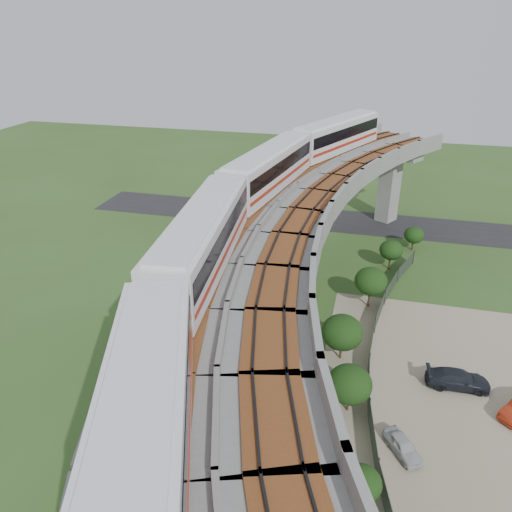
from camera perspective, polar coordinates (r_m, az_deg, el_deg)
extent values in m
plane|color=#365220|center=(40.23, 0.38, -10.96)|extent=(160.00, 160.00, 0.00)
cube|color=gray|center=(38.43, 21.07, -15.02)|extent=(18.00, 26.00, 0.04)
cube|color=#232326|center=(66.32, 6.64, 4.29)|extent=(60.00, 8.00, 0.03)
cube|color=#99968E|center=(66.20, 14.94, 7.39)|extent=(2.86, 2.93, 8.40)
cube|color=#99968E|center=(64.92, 15.42, 11.41)|extent=(7.21, 5.74, 1.20)
cube|color=#99968E|center=(46.72, 4.56, 0.51)|extent=(2.35, 2.51, 8.40)
cube|color=#99968E|center=(44.90, 4.77, 6.07)|extent=(7.31, 3.58, 1.20)
cube|color=#99968E|center=(29.60, -2.86, -16.35)|extent=(2.35, 2.51, 8.40)
cube|color=#99968E|center=(26.63, -3.09, -8.65)|extent=(7.31, 3.58, 1.20)
cube|color=gray|center=(59.58, 12.65, 11.47)|extent=(16.42, 20.91, 0.80)
cube|color=gray|center=(61.44, 9.15, 13.05)|extent=(8.66, 17.08, 1.00)
cube|color=gray|center=(57.55, 16.55, 11.48)|extent=(8.66, 17.08, 1.00)
cube|color=brown|center=(60.50, 10.84, 12.30)|extent=(10.68, 18.08, 0.12)
cube|color=black|center=(60.47, 10.85, 12.41)|extent=(9.69, 17.59, 0.12)
cube|color=brown|center=(58.51, 14.61, 11.48)|extent=(10.68, 18.08, 0.12)
cube|color=black|center=(58.48, 14.62, 11.60)|extent=(9.69, 17.59, 0.12)
cube|color=gray|center=(43.40, 4.24, 6.78)|extent=(11.77, 20.03, 0.80)
cube|color=gray|center=(44.61, -1.00, 8.59)|extent=(3.22, 18.71, 1.00)
cube|color=gray|center=(42.02, 9.87, 7.12)|extent=(3.22, 18.71, 1.00)
cube|color=brown|center=(43.97, 1.53, 7.73)|extent=(5.44, 19.05, 0.12)
cube|color=black|center=(43.93, 1.53, 7.88)|extent=(4.35, 18.88, 0.12)
cube|color=brown|center=(42.64, 7.07, 6.96)|extent=(5.44, 19.05, 0.12)
cube|color=black|center=(42.60, 7.08, 7.11)|extent=(4.35, 18.88, 0.12)
cube|color=gray|center=(27.18, -2.77, -5.36)|extent=(11.77, 20.03, 0.80)
cube|color=gray|center=(27.63, -11.68, -3.22)|extent=(3.22, 18.71, 1.00)
cube|color=gray|center=(26.51, 6.46, -4.13)|extent=(3.22, 18.71, 1.00)
cube|color=brown|center=(27.32, -7.37, -4.27)|extent=(5.44, 19.05, 0.12)
cube|color=black|center=(27.26, -7.39, -4.05)|extent=(4.35, 18.88, 0.12)
cube|color=brown|center=(26.75, 1.90, -4.75)|extent=(5.44, 19.05, 0.12)
cube|color=black|center=(26.69, 1.90, -4.53)|extent=(4.35, 18.88, 0.12)
cube|color=white|center=(16.60, -12.84, -20.28)|extent=(7.69, 15.02, 3.20)
cube|color=white|center=(15.44, -13.47, -15.86)|extent=(6.92, 14.13, 0.22)
cube|color=black|center=(16.28, -13.00, -19.17)|extent=(7.54, 14.47, 1.15)
cube|color=#B32711|center=(17.14, -12.58, -22.03)|extent=(7.54, 14.47, 0.30)
cube|color=black|center=(17.66, -12.34, -23.59)|extent=(6.16, 12.63, 0.28)
cube|color=white|center=(29.38, -6.05, 1.93)|extent=(4.18, 15.19, 3.20)
cube|color=white|center=(28.74, -6.20, 5.03)|extent=(3.57, 14.39, 0.22)
cube|color=black|center=(29.20, -6.09, 2.73)|extent=(4.18, 14.60, 1.15)
cube|color=#B32711|center=(29.69, -5.98, 0.60)|extent=(4.18, 14.60, 0.30)
cube|color=black|center=(29.99, -5.92, -0.63)|extent=(3.16, 12.88, 0.28)
cube|color=white|center=(43.36, 1.50, 9.93)|extent=(4.93, 15.24, 3.20)
cube|color=white|center=(42.93, 1.53, 12.11)|extent=(4.28, 14.41, 0.22)
cube|color=black|center=(43.24, 1.51, 10.50)|extent=(4.90, 14.65, 1.15)
cube|color=#B32711|center=(43.57, 1.49, 8.98)|extent=(4.90, 14.65, 0.30)
cube|color=black|center=(43.78, 1.48, 8.09)|extent=(3.80, 12.89, 0.28)
cube|color=white|center=(57.13, 9.24, 13.47)|extent=(8.35, 14.86, 3.20)
cube|color=white|center=(56.80, 9.37, 15.15)|extent=(7.56, 13.96, 0.22)
cube|color=black|center=(57.03, 9.27, 13.91)|extent=(8.17, 14.33, 1.15)
cube|color=#B32711|center=(57.28, 9.19, 12.74)|extent=(8.17, 14.33, 0.30)
cube|color=black|center=(57.44, 9.14, 12.05)|extent=(6.74, 12.48, 0.28)
cylinder|color=#2D382D|center=(55.91, 17.58, -0.18)|extent=(0.08, 0.08, 1.50)
cube|color=#2D382D|center=(53.76, 16.73, -1.12)|extent=(1.69, 4.77, 1.40)
cylinder|color=#2D382D|center=(51.61, 15.93, -2.18)|extent=(0.08, 0.08, 1.50)
cube|color=#2D382D|center=(49.46, 15.20, -3.35)|extent=(1.23, 4.91, 1.40)
cylinder|color=#2D382D|center=(47.32, 14.53, -4.67)|extent=(0.08, 0.08, 1.50)
cube|color=#2D382D|center=(45.20, 13.95, -6.13)|extent=(0.75, 4.99, 1.40)
cylinder|color=#2D382D|center=(43.11, 13.46, -7.77)|extent=(0.08, 0.08, 1.50)
cube|color=#2D382D|center=(41.05, 13.09, -9.60)|extent=(0.27, 5.04, 1.40)
cylinder|color=#2D382D|center=(39.04, 12.85, -11.64)|extent=(0.08, 0.08, 1.50)
cube|color=#2D382D|center=(37.09, 12.76, -13.92)|extent=(0.27, 5.04, 1.40)
cylinder|color=#2D382D|center=(35.21, 12.86, -16.46)|extent=(0.08, 0.08, 1.50)
cube|color=#2D382D|center=(33.42, 13.19, -19.28)|extent=(0.75, 4.99, 1.40)
cylinder|color=#2D382D|center=(31.73, 13.81, -22.42)|extent=(0.08, 0.08, 1.50)
cube|color=#2D382D|center=(30.18, 14.76, -25.88)|extent=(1.23, 4.91, 1.40)
cylinder|color=#382314|center=(59.33, 17.46, 1.18)|extent=(0.18, 0.18, 1.18)
ellipsoid|color=#143310|center=(58.85, 17.61, 2.29)|extent=(2.21, 2.21, 1.88)
cylinder|color=#382314|center=(54.16, 15.01, -0.73)|extent=(0.18, 0.18, 1.44)
ellipsoid|color=#143310|center=(53.55, 15.19, 0.66)|extent=(2.43, 2.43, 2.06)
cylinder|color=#382314|center=(46.71, 12.78, -4.71)|extent=(0.18, 0.18, 1.75)
ellipsoid|color=#143310|center=(45.87, 12.99, -2.81)|extent=(2.93, 2.93, 2.49)
cylinder|color=#382314|center=(39.73, 9.65, -10.60)|extent=(0.18, 0.18, 1.47)
ellipsoid|color=#143310|center=(38.76, 9.83, -8.59)|extent=(3.16, 3.16, 2.69)
cylinder|color=#382314|center=(35.38, 10.43, -16.14)|extent=(0.18, 0.18, 1.31)
ellipsoid|color=#143310|center=(34.38, 10.64, -14.20)|extent=(2.99, 2.99, 2.54)
cylinder|color=#382314|center=(30.43, 11.76, -25.52)|extent=(0.18, 0.18, 1.07)
ellipsoid|color=#143310|center=(29.53, 11.98, -24.07)|extent=(2.16, 2.16, 1.84)
imported|color=silver|center=(33.50, 16.44, -20.09)|extent=(2.68, 3.21, 1.03)
imported|color=black|center=(39.33, 22.08, -12.92)|extent=(4.55, 2.06, 1.29)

